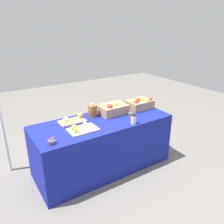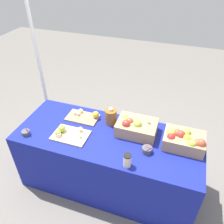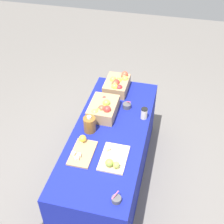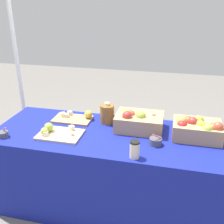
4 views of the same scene
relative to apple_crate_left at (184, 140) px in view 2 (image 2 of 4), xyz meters
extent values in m
plane|color=slate|center=(-0.73, -0.09, -0.82)|extent=(10.00, 10.00, 0.00)
cube|color=navy|center=(-0.73, -0.09, -0.45)|extent=(1.90, 0.76, 0.74)
cube|color=tan|center=(0.00, 0.01, -0.02)|extent=(0.38, 0.27, 0.13)
sphere|color=#D14C33|center=(0.14, -0.06, 0.06)|extent=(0.08, 0.08, 0.08)
sphere|color=gold|center=(0.02, -0.01, 0.04)|extent=(0.08, 0.08, 0.08)
sphere|color=#99B742|center=(-0.13, 0.00, 0.05)|extent=(0.08, 0.08, 0.08)
sphere|color=#B2332D|center=(-0.04, 0.00, 0.06)|extent=(0.08, 0.08, 0.08)
sphere|color=#D14C33|center=(-0.07, 0.01, 0.06)|extent=(0.08, 0.08, 0.08)
sphere|color=#99B742|center=(0.07, -0.08, 0.04)|extent=(0.08, 0.08, 0.08)
sphere|color=#99B742|center=(0.01, 0.06, 0.05)|extent=(0.08, 0.08, 0.08)
sphere|color=#D14C33|center=(0.11, -0.06, 0.05)|extent=(0.08, 0.08, 0.08)
sphere|color=red|center=(-0.12, -0.05, 0.04)|extent=(0.08, 0.08, 0.08)
cube|color=tan|center=(-0.47, 0.05, -0.02)|extent=(0.40, 0.29, 0.13)
sphere|color=#B2C64C|center=(-0.61, 0.11, 0.03)|extent=(0.08, 0.08, 0.08)
sphere|color=#B2332D|center=(-0.56, -0.02, 0.06)|extent=(0.08, 0.08, 0.08)
sphere|color=#99B742|center=(-0.45, 0.02, 0.06)|extent=(0.08, 0.08, 0.08)
sphere|color=#D14C33|center=(-0.55, 0.05, 0.04)|extent=(0.08, 0.08, 0.08)
sphere|color=#B2332D|center=(-0.35, 0.07, 0.02)|extent=(0.08, 0.08, 0.08)
sphere|color=gold|center=(-0.57, 0.06, 0.02)|extent=(0.08, 0.08, 0.08)
cube|color=#D1B284|center=(-1.08, -0.22, -0.07)|extent=(0.36, 0.24, 0.02)
cube|color=beige|center=(-1.18, -0.28, -0.05)|extent=(0.05, 0.05, 0.04)
cube|color=beige|center=(-1.01, -0.14, -0.05)|extent=(0.05, 0.05, 0.04)
sphere|color=#B2C64C|center=(-1.19, -0.27, -0.03)|extent=(0.06, 0.06, 0.06)
sphere|color=#99B742|center=(-1.19, -0.20, -0.03)|extent=(0.08, 0.08, 0.08)
cube|color=beige|center=(-0.97, -0.22, -0.05)|extent=(0.04, 0.04, 0.03)
cube|color=tan|center=(-1.09, 0.09, -0.07)|extent=(0.35, 0.21, 0.02)
cube|color=beige|center=(-1.16, 0.11, -0.05)|extent=(0.04, 0.04, 0.03)
cube|color=beige|center=(-1.15, 0.16, -0.05)|extent=(0.04, 0.04, 0.04)
cube|color=beige|center=(-1.20, 0.11, -0.05)|extent=(0.05, 0.05, 0.04)
cube|color=beige|center=(-1.15, 0.10, -0.05)|extent=(0.04, 0.04, 0.04)
cube|color=beige|center=(-0.97, 0.14, -0.05)|extent=(0.03, 0.03, 0.03)
sphere|color=gold|center=(-0.95, 0.13, -0.03)|extent=(0.07, 0.07, 0.07)
cylinder|color=#4C4C51|center=(-1.52, -0.34, -0.06)|extent=(0.08, 0.08, 0.05)
cylinder|color=#EA598C|center=(-1.51, -0.33, -0.02)|extent=(0.07, 0.05, 0.06)
cylinder|color=#4C4C51|center=(-0.31, -0.18, -0.06)|extent=(0.10, 0.10, 0.05)
cylinder|color=#EA598C|center=(-0.30, -0.20, 0.00)|extent=(0.08, 0.06, 0.06)
cylinder|color=brown|center=(-0.77, 0.12, 0.00)|extent=(0.13, 0.13, 0.17)
cylinder|color=silver|center=(-0.77, 0.12, 0.10)|extent=(0.04, 0.04, 0.02)
cylinder|color=beige|center=(-0.44, -0.40, -0.02)|extent=(0.07, 0.07, 0.12)
cylinder|color=black|center=(-0.44, -0.40, 0.04)|extent=(0.07, 0.07, 0.01)
cylinder|color=white|center=(-1.89, 0.56, 0.24)|extent=(0.04, 0.04, 2.12)
camera|label=1|loc=(-2.15, -2.52, 1.15)|focal=36.23mm
camera|label=2|loc=(-0.13, -1.70, 1.48)|focal=36.59mm
camera|label=3|loc=(-2.89, -0.64, 2.06)|focal=47.70mm
camera|label=4|loc=(-0.23, -1.98, 0.95)|focal=42.24mm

